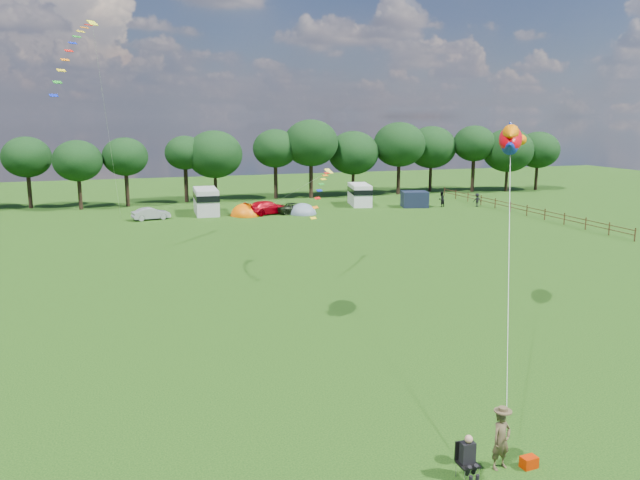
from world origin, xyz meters
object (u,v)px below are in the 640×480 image
object	(u,v)px
kite_flyer	(501,440)
fish_kite	(510,139)
tent_orange	(246,215)
campervan_d	(360,194)
camp_chair	(467,452)
tent_greyblue	(302,214)
car_c	(267,208)
campervan_c	(206,200)
walker_a	(441,199)
car_d	(295,208)
walker_b	(477,200)
car_b	(151,214)

from	to	relation	value
kite_flyer	fish_kite	bearing A→B (deg)	44.86
tent_orange	kite_flyer	world-z (taller)	kite_flyer
campervan_d	camp_chair	distance (m)	58.64
tent_orange	tent_greyblue	distance (m)	6.27
tent_greyblue	kite_flyer	xyz separation A→B (m)	(-8.90, -50.78, 0.91)
car_c	tent_orange	xyz separation A→B (m)	(-2.46, -0.11, -0.73)
car_c	campervan_c	xyz separation A→B (m)	(-6.38, 2.42, 0.77)
walker_a	campervan_d	bearing A→B (deg)	-51.44
campervan_c	walker_a	distance (m)	27.69
car_d	campervan_d	size ratio (longest dim) A/B	0.77
kite_flyer	walker_b	world-z (taller)	kite_flyer
car_c	camp_chair	size ratio (longest dim) A/B	3.49
car_d	kite_flyer	xyz separation A→B (m)	(-8.23, -51.47, 0.34)
campervan_c	campervan_d	size ratio (longest dim) A/B	1.05
car_c	walker_a	bearing A→B (deg)	-114.05
kite_flyer	walker_a	world-z (taller)	kite_flyer
tent_greyblue	fish_kite	bearing A→B (deg)	-91.19
camp_chair	fish_kite	xyz separation A→B (m)	(9.38, 12.11, 8.66)
car_c	walker_b	xyz separation A→B (m)	(25.28, -2.09, 0.05)
car_d	campervan_d	xyz separation A→B (m)	(9.32, 3.89, 0.79)
tent_greyblue	walker_b	size ratio (longest dim) A/B	2.15
tent_orange	fish_kite	size ratio (longest dim) A/B	1.11
campervan_d	car_d	bearing A→B (deg)	124.65
car_b	kite_flyer	world-z (taller)	kite_flyer
fish_kite	walker_b	xyz separation A→B (m)	(22.34, 37.75, -8.72)
car_c	campervan_d	bearing A→B (deg)	-95.44
car_b	fish_kite	distance (m)	43.79
campervan_c	walker_b	distance (m)	31.99
fish_kite	tent_greyblue	bearing A→B (deg)	34.03
tent_orange	camp_chair	distance (m)	52.00
campervan_c	kite_flyer	distance (m)	54.22
campervan_d	car_b	bearing A→B (deg)	109.79
car_c	walker_b	distance (m)	25.36
kite_flyer	tent_orange	bearing A→B (deg)	75.99
car_b	car_c	world-z (taller)	car_c
campervan_d	campervan_c	bearing A→B (deg)	105.51
car_d	camp_chair	size ratio (longest dim) A/B	3.02
car_d	fish_kite	bearing A→B (deg)	171.98
car_b	walker_a	world-z (taller)	walker_a
car_d	walker_b	bearing A→B (deg)	-102.39
car_d	tent_orange	world-z (taller)	tent_orange
tent_orange	walker_b	world-z (taller)	walker_b
car_c	campervan_d	size ratio (longest dim) A/B	0.89
car_c	fish_kite	bearing A→B (deg)	162.71
car_b	camp_chair	size ratio (longest dim) A/B	2.53
car_d	walker_a	xyz separation A→B (m)	(18.02, -0.62, 0.33)
car_c	tent_greyblue	xyz separation A→B (m)	(3.74, -1.00, -0.73)
kite_flyer	campervan_c	bearing A→B (deg)	80.27
campervan_c	tent_orange	world-z (taller)	campervan_c
car_c	fish_kite	size ratio (longest dim) A/B	1.50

